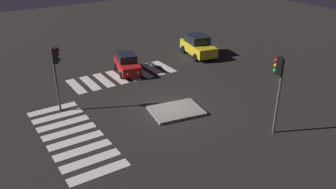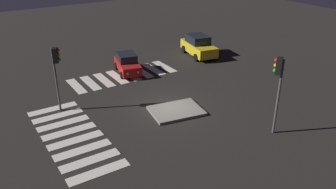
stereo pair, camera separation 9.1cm
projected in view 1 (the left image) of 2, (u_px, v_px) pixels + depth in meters
ground_plane at (168, 108)px, 23.43m from camera, size 80.00×80.00×0.00m
traffic_island at (176, 111)px, 22.84m from camera, size 3.70×3.02×0.18m
car_red at (127, 64)px, 29.06m from camera, size 2.37×3.92×1.61m
car_yellow at (198, 46)px, 33.10m from camera, size 2.71×4.67×1.94m
traffic_light_west at (279, 77)px, 19.11m from camera, size 0.54×0.53×4.66m
traffic_light_east at (56, 64)px, 21.67m from camera, size 0.53×0.54×4.35m
crosswalk_near at (123, 76)px, 28.67m from camera, size 8.75×3.20×0.02m
crosswalk_side at (72, 136)px, 20.16m from camera, size 3.20×8.75×0.02m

